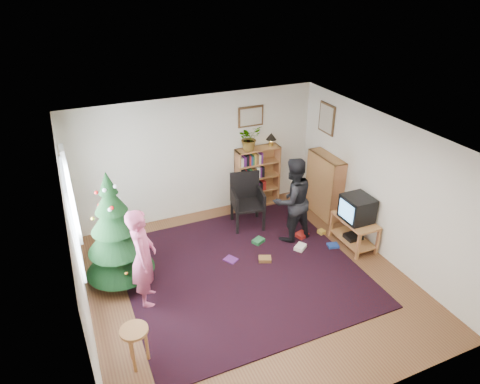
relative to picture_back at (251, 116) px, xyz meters
name	(u,v)px	position (x,y,z in m)	size (l,w,h in m)	color
floor	(249,282)	(-1.15, -2.48, -1.95)	(5.00, 5.00, 0.00)	brown
ceiling	(251,140)	(-1.15, -2.48, 0.55)	(5.00, 5.00, 0.00)	white
wall_back	(197,157)	(-1.15, 0.02, -0.70)	(5.00, 0.02, 2.50)	silver
wall_front	(350,331)	(-1.15, -4.97, -0.70)	(5.00, 0.02, 2.50)	silver
wall_left	(77,257)	(-3.65, -2.48, -0.70)	(0.02, 5.00, 2.50)	silver
wall_right	(381,187)	(1.35, -2.48, -0.70)	(0.02, 5.00, 2.50)	silver
rug	(242,271)	(-1.15, -2.17, -1.94)	(3.80, 3.60, 0.02)	black
window_pane	(72,218)	(-3.62, -1.88, -0.45)	(0.04, 1.20, 1.40)	silver
curtain	(71,196)	(-3.58, -1.18, -0.45)	(0.06, 0.35, 1.60)	silver
picture_back	(251,116)	(0.00, 0.00, 0.00)	(0.55, 0.03, 0.42)	#4C3319
picture_right	(327,119)	(1.33, -0.73, 0.00)	(0.03, 0.50, 0.60)	#4C3319
christmas_tree	(116,238)	(-3.06, -1.58, -1.12)	(1.10, 1.10, 1.99)	#3F2816
bookshelf_back	(257,176)	(0.11, -0.14, -1.29)	(0.95, 0.30, 1.30)	#A16039
bookshelf_right	(324,185)	(1.19, -1.06, -1.29)	(0.30, 0.95, 1.30)	#A16039
tv_stand	(354,230)	(1.07, -2.28, -1.63)	(0.49, 0.88, 0.55)	#A16039
crt_tv	(357,208)	(1.07, -2.28, -1.17)	(0.48, 0.52, 0.46)	black
armchair	(245,198)	(-0.46, -0.77, -1.37)	(0.69, 0.69, 1.07)	black
stool	(135,337)	(-3.17, -3.38, -1.48)	(0.36, 0.36, 0.60)	#A16039
person_standing	(143,258)	(-2.78, -2.23, -1.14)	(0.59, 0.39, 1.62)	#AB4467
person_by_chair	(292,200)	(0.11, -1.61, -1.13)	(0.80, 0.62, 1.65)	black
potted_plant	(249,138)	(-0.09, -0.14, -0.40)	(0.46, 0.40, 0.51)	gray
table_lamp	(271,137)	(0.41, -0.14, -0.46)	(0.22, 0.22, 0.29)	#A57F33
floor_clutter	(288,246)	(-0.09, -1.88, -1.91)	(2.14, 0.88, 0.08)	#A51E19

